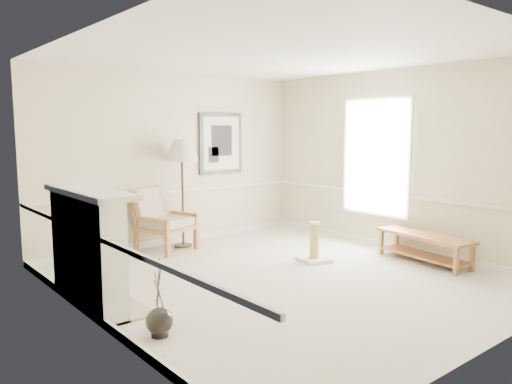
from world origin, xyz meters
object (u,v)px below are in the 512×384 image
Objects in this scene: floor_lamp at (182,153)px; bench at (424,244)px; armchair at (161,217)px; floor_vase at (159,322)px; scratching_post at (314,249)px.

floor_lamp reaches higher than bench.
armchair is at bearing 129.62° from bench.
floor_vase is 0.43× the size of floor_lamp.
armchair is at bearing 176.69° from floor_lamp.
floor_vase is 0.50× the size of bench.
bench is 1.61m from scratching_post.
floor_lamp reaches higher than armchair.
floor_lamp is 3.00× the size of scratching_post.
scratching_post is (-1.20, 1.07, -0.10)m from bench.
scratching_post is at bearing -73.19° from armchair.
floor_lamp is 1.16× the size of bench.
floor_lamp reaches higher than scratching_post.
armchair is 4.11m from bench.
armchair is 2.55m from scratching_post.
floor_vase is 0.75× the size of armchair.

